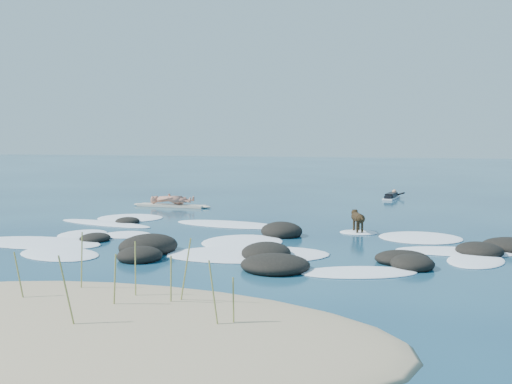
% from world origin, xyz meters
% --- Properties ---
extents(ground, '(160.00, 160.00, 0.00)m').
position_xyz_m(ground, '(0.00, 0.00, 0.00)').
color(ground, '#0A2642').
rests_on(ground, ground).
extents(sand_dune, '(9.00, 4.40, 0.60)m').
position_xyz_m(sand_dune, '(0.00, -8.20, 0.00)').
color(sand_dune, '#9E8966').
rests_on(sand_dune, ground).
extents(dune_grass, '(3.68, 1.84, 1.12)m').
position_xyz_m(dune_grass, '(0.31, -7.87, 0.61)').
color(dune_grass, olive).
rests_on(dune_grass, ground).
extents(reef_rocks, '(13.04, 6.44, 0.58)m').
position_xyz_m(reef_rocks, '(1.31, -2.01, 0.11)').
color(reef_rocks, black).
rests_on(reef_rocks, ground).
extents(breaking_foam, '(14.31, 8.41, 0.12)m').
position_xyz_m(breaking_foam, '(-1.18, -0.80, 0.01)').
color(breaking_foam, white).
rests_on(breaking_foam, ground).
extents(standing_surfer_rig, '(3.48, 0.69, 1.98)m').
position_xyz_m(standing_surfer_rig, '(-5.95, 5.91, 0.78)').
color(standing_surfer_rig, beige).
rests_on(standing_surfer_rig, ground).
extents(paddling_surfer_rig, '(0.99, 2.22, 0.38)m').
position_xyz_m(paddling_surfer_rig, '(2.39, 12.14, 0.13)').
color(paddling_surfer_rig, white).
rests_on(paddling_surfer_rig, ground).
extents(dog, '(0.56, 1.04, 0.69)m').
position_xyz_m(dog, '(2.31, 1.53, 0.46)').
color(dog, black).
rests_on(dog, ground).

